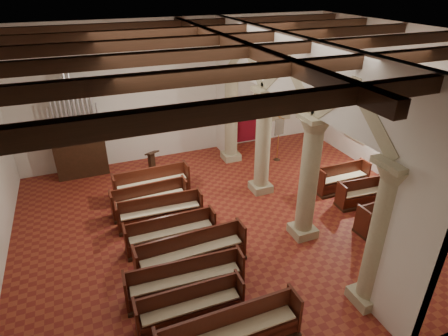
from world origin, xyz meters
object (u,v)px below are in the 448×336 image
pipe_organ (79,144)px  processional_banner (278,144)px  lectern (152,166)px  aisle_pew_0 (385,219)px

pipe_organ → processional_banner: (8.22, -1.86, -0.61)m
lectern → processional_banner: size_ratio=0.56×
pipe_organ → aisle_pew_0: size_ratio=2.10×
lectern → aisle_pew_0: (6.33, -6.40, -0.15)m
pipe_organ → processional_banner: bearing=-12.8°
processional_banner → pipe_organ: bearing=159.9°
aisle_pew_0 → lectern: bearing=132.1°
lectern → aisle_pew_0: size_ratio=0.57×
pipe_organ → processional_banner: 8.45m
lectern → processional_banner: bearing=-30.1°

